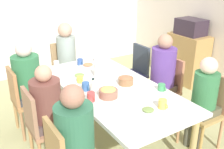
{
  "coord_description": "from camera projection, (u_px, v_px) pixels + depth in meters",
  "views": [
    {
      "loc": [
        2.39,
        -1.51,
        2.05
      ],
      "look_at": [
        0.0,
        0.0,
        0.87
      ],
      "focal_mm": 42.41,
      "sensor_mm": 36.0,
      "label": 1
    }
  ],
  "objects": [
    {
      "name": "ground_plane",
      "position": [
        112.0,
        137.0,
        3.4
      ],
      "size": [
        6.38,
        6.38,
        0.0
      ],
      "primitive_type": "plane",
      "color": "tan"
    },
    {
      "name": "wall_left",
      "position": [
        36.0,
        8.0,
        5.03
      ],
      "size": [
        0.12,
        4.99,
        2.6
      ],
      "primitive_type": "cube",
      "color": "silver",
      "rests_on": "ground_plane"
    },
    {
      "name": "dining_table",
      "position": [
        112.0,
        92.0,
        3.15
      ],
      "size": [
        2.09,
        1.0,
        0.72
      ],
      "color": "white",
      "rests_on": "ground_plane"
    },
    {
      "name": "chair_0",
      "position": [
        136.0,
        70.0,
        4.18
      ],
      "size": [
        0.4,
        0.4,
        0.9
      ],
      "color": "#2D3053",
      "rests_on": "ground_plane"
    },
    {
      "name": "chair_1",
      "position": [
        66.0,
        67.0,
        4.31
      ],
      "size": [
        0.4,
        0.4,
        0.9
      ],
      "color": "#A7824D",
      "rests_on": "ground_plane"
    },
    {
      "name": "person_1",
      "position": [
        67.0,
        55.0,
        4.15
      ],
      "size": [
        0.3,
        0.3,
        1.24
      ],
      "color": "brown",
      "rests_on": "ground_plane"
    },
    {
      "name": "chair_2",
      "position": [
        207.0,
        107.0,
        3.09
      ],
      "size": [
        0.4,
        0.4,
        0.9
      ],
      "color": "#A8874D",
      "rests_on": "ground_plane"
    },
    {
      "name": "person_2",
      "position": [
        204.0,
        96.0,
        2.98
      ],
      "size": [
        0.3,
        0.3,
        1.14
      ],
      "color": "brown",
      "rests_on": "ground_plane"
    },
    {
      "name": "chair_3",
      "position": [
        41.0,
        124.0,
        2.77
      ],
      "size": [
        0.4,
        0.4,
        0.9
      ],
      "color": "#AC7755",
      "rests_on": "ground_plane"
    },
    {
      "name": "person_3",
      "position": [
        48.0,
        106.0,
        2.75
      ],
      "size": [
        0.31,
        0.31,
        1.15
      ],
      "color": "#514B45",
      "rests_on": "ground_plane"
    },
    {
      "name": "chair_4",
      "position": [
        23.0,
        98.0,
        3.31
      ],
      "size": [
        0.4,
        0.4,
        0.9
      ],
      "color": "#B5824E",
      "rests_on": "ground_plane"
    },
    {
      "name": "person_4",
      "position": [
        28.0,
        79.0,
        3.27
      ],
      "size": [
        0.33,
        0.33,
        1.23
      ],
      "color": "#3E3642",
      "rests_on": "ground_plane"
    },
    {
      "name": "chair_5",
      "position": [
        166.0,
        86.0,
        3.64
      ],
      "size": [
        0.4,
        0.4,
        0.9
      ],
      "color": "#B17B55",
      "rests_on": "ground_plane"
    },
    {
      "name": "person_5",
      "position": [
        162.0,
        71.0,
        3.5
      ],
      "size": [
        0.32,
        0.32,
        1.25
      ],
      "color": "brown",
      "rests_on": "ground_plane"
    },
    {
      "name": "person_6",
      "position": [
        76.0,
        138.0,
        2.19
      ],
      "size": [
        0.32,
        0.32,
        1.21
      ],
      "color": "#233343",
      "rests_on": "ground_plane"
    },
    {
      "name": "plate_0",
      "position": [
        79.0,
        76.0,
        3.38
      ],
      "size": [
        0.22,
        0.22,
        0.04
      ],
      "color": "silver",
      "rests_on": "dining_table"
    },
    {
      "name": "plate_1",
      "position": [
        148.0,
        111.0,
        2.57
      ],
      "size": [
        0.21,
        0.21,
        0.04
      ],
      "color": "white",
      "rests_on": "dining_table"
    },
    {
      "name": "plate_2",
      "position": [
        88.0,
        65.0,
        3.73
      ],
      "size": [
        0.25,
        0.25,
        0.04
      ],
      "color": "silver",
      "rests_on": "dining_table"
    },
    {
      "name": "bowl_0",
      "position": [
        108.0,
        92.0,
        2.85
      ],
      "size": [
        0.21,
        0.21,
        0.11
      ],
      "color": "#8F5F4D",
      "rests_on": "dining_table"
    },
    {
      "name": "bowl_1",
      "position": [
        126.0,
        80.0,
        3.16
      ],
      "size": [
        0.18,
        0.18,
        0.1
      ],
      "color": "#926541",
      "rests_on": "dining_table"
    },
    {
      "name": "cup_0",
      "position": [
        56.0,
        64.0,
        3.7
      ],
      "size": [
        0.11,
        0.08,
        0.08
      ],
      "color": "white",
      "rests_on": "dining_table"
    },
    {
      "name": "cup_1",
      "position": [
        97.0,
        59.0,
        3.92
      ],
      "size": [
        0.12,
        0.09,
        0.07
      ],
      "color": "white",
      "rests_on": "dining_table"
    },
    {
      "name": "cup_2",
      "position": [
        163.0,
        104.0,
        2.62
      ],
      "size": [
        0.12,
        0.08,
        0.1
      ],
      "color": "#EDC653",
      "rests_on": "dining_table"
    },
    {
      "name": "cup_3",
      "position": [
        80.0,
        79.0,
        3.21
      ],
      "size": [
        0.11,
        0.07,
        0.08
      ],
      "color": "yellow",
      "rests_on": "dining_table"
    },
    {
      "name": "cup_4",
      "position": [
        86.0,
        86.0,
        3.0
      ],
      "size": [
        0.12,
        0.08,
        0.1
      ],
      "color": "#365F9E",
      "rests_on": "dining_table"
    },
    {
      "name": "cup_5",
      "position": [
        162.0,
        87.0,
        3.0
      ],
      "size": [
        0.12,
        0.08,
        0.08
      ],
      "color": "#3F935B",
      "rests_on": "dining_table"
    },
    {
      "name": "cup_6",
      "position": [
        80.0,
        62.0,
        3.77
      ],
      "size": [
        0.12,
        0.08,
        0.09
      ],
      "color": "#345397",
      "rests_on": "dining_table"
    },
    {
      "name": "cup_7",
      "position": [
        91.0,
        97.0,
        2.76
      ],
      "size": [
        0.12,
        0.08,
        0.1
      ],
      "color": "#CC4342",
      "rests_on": "dining_table"
    },
    {
      "name": "bottle_0",
      "position": [
        93.0,
        87.0,
        2.91
      ],
      "size": [
        0.06,
        0.06,
        0.18
      ],
      "color": "silver",
      "rests_on": "dining_table"
    },
    {
      "name": "bottle_1",
      "position": [
        96.0,
        70.0,
        3.32
      ],
      "size": [
        0.06,
        0.06,
        0.23
      ],
      "color": "silver",
      "rests_on": "dining_table"
    },
    {
      "name": "side_cabinet",
      "position": [
        187.0,
        59.0,
        4.88
      ],
      "size": [
        0.7,
        0.44,
        0.9
      ],
      "primitive_type": "cube",
      "color": "#A98148",
      "rests_on": "ground_plane"
    },
    {
      "name": "microwave",
      "position": [
        191.0,
        27.0,
        4.66
      ],
      "size": [
        0.48,
        0.36,
        0.28
      ],
      "primitive_type": "cube",
      "color": "#2D222F",
      "rests_on": "side_cabinet"
    }
  ]
}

